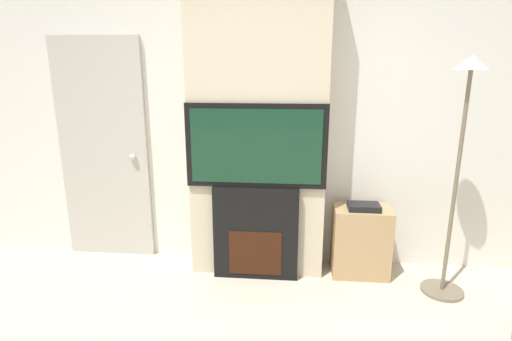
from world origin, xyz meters
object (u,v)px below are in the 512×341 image
at_px(fireplace, 256,232).
at_px(floor_lamp, 460,149).
at_px(television, 256,146).
at_px(media_stand, 361,240).

xyz_separation_m(fireplace, floor_lamp, (1.52, -0.13, 0.78)).
xyz_separation_m(fireplace, television, (0.00, -0.00, 0.75)).
xyz_separation_m(television, media_stand, (0.90, 0.12, -0.84)).
bearing_deg(media_stand, fireplace, -172.25).
distance_m(floor_lamp, media_stand, 1.10).
relative_size(floor_lamp, media_stand, 2.82).
distance_m(fireplace, media_stand, 0.91).
bearing_deg(fireplace, media_stand, 7.75).
bearing_deg(fireplace, television, -90.00).
xyz_separation_m(fireplace, media_stand, (0.90, 0.12, -0.09)).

